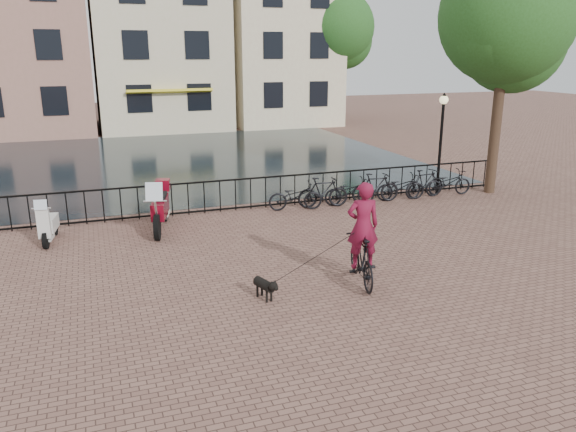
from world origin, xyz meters
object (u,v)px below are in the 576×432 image
object	(u,v)px
lamp_post	(442,127)
dog	(264,287)
motorcycle	(160,202)
cyclist	(362,239)
scooter	(48,217)

from	to	relation	value
lamp_post	dog	bearing A→B (deg)	-142.94
lamp_post	motorcycle	world-z (taller)	lamp_post
dog	motorcycle	size ratio (longest dim) A/B	0.33
lamp_post	dog	xyz separation A→B (m)	(-8.30, -6.27, -2.13)
cyclist	motorcycle	distance (m)	6.42
lamp_post	motorcycle	size ratio (longest dim) A/B	1.46
cyclist	dog	bearing A→B (deg)	14.16
cyclist	motorcycle	bearing A→B (deg)	-43.47
dog	scooter	bearing A→B (deg)	111.39
motorcycle	scooter	xyz separation A→B (m)	(-2.91, -0.04, -0.15)
cyclist	scooter	world-z (taller)	cyclist
dog	scooter	xyz separation A→B (m)	(-4.31, 5.33, 0.42)
lamp_post	motorcycle	bearing A→B (deg)	-174.71
lamp_post	motorcycle	xyz separation A→B (m)	(-9.70, -0.90, -1.56)
lamp_post	motorcycle	distance (m)	9.87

